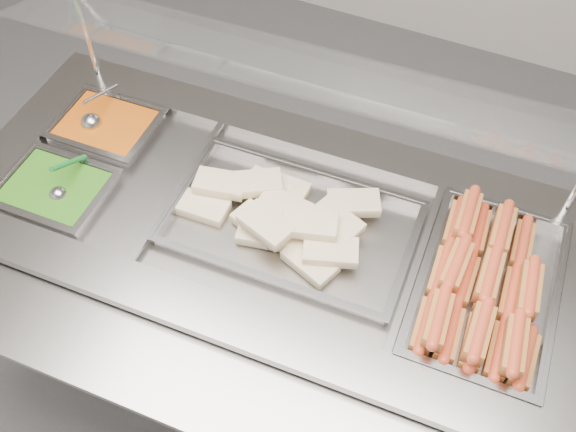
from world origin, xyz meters
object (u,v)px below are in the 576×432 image
at_px(sneeze_guard, 301,70).
at_px(ladle, 92,121).
at_px(pan_hotdogs, 484,293).
at_px(serving_spoon, 61,189).
at_px(steam_counter, 275,295).
at_px(pan_wraps, 291,227).

relative_size(sneeze_guard, ladle, 8.26).
bearing_deg(pan_hotdogs, serving_spoon, -170.38).
height_order(steam_counter, ladle, ladle).
bearing_deg(ladle, pan_wraps, -7.22).
bearing_deg(steam_counter, pan_wraps, 2.73).
xyz_separation_m(pan_hotdogs, ladle, (-1.30, 0.07, 0.05)).
bearing_deg(pan_wraps, sneeze_guard, 108.07).
height_order(pan_wraps, serving_spoon, serving_spoon).
bearing_deg(steam_counter, pan_hotdogs, 2.73).
xyz_separation_m(steam_counter, sneeze_guard, (-0.01, 0.22, 0.80)).
bearing_deg(serving_spoon, pan_hotdogs, 9.62).
xyz_separation_m(steam_counter, ladle, (-0.68, 0.10, 0.45)).
bearing_deg(sneeze_guard, serving_spoon, -146.34).
bearing_deg(pan_wraps, steam_counter, -177.27).
bearing_deg(serving_spoon, sneeze_guard, 33.66).
relative_size(steam_counter, sneeze_guard, 1.15).
relative_size(pan_hotdogs, pan_wraps, 0.81).
bearing_deg(pan_hotdogs, sneeze_guard, 163.45).
xyz_separation_m(steam_counter, serving_spoon, (-0.60, -0.18, 0.45)).
distance_m(pan_wraps, serving_spoon, 0.68).
bearing_deg(sneeze_guard, pan_wraps, -71.93).
bearing_deg(pan_wraps, pan_hotdogs, 2.73).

